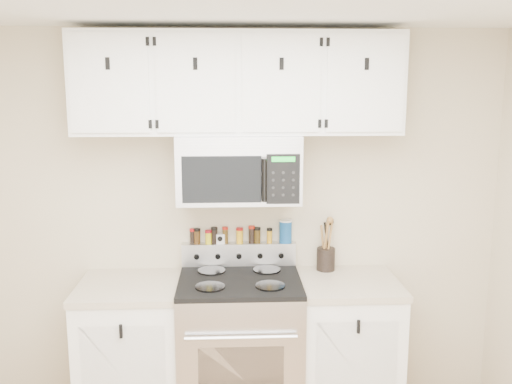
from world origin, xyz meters
TOP-DOWN VIEW (x-y plane):
  - back_wall at (0.00, 1.75)m, footprint 3.50×0.01m
  - range at (0.00, 1.43)m, footprint 0.76×0.65m
  - base_cabinet_left at (-0.69, 1.45)m, footprint 0.64×0.62m
  - base_cabinet_right at (0.69, 1.45)m, footprint 0.64×0.62m
  - microwave at (0.00, 1.55)m, footprint 0.76×0.44m
  - upper_cabinets at (-0.00, 1.58)m, footprint 2.00×0.35m
  - utensil_crock at (0.58, 1.66)m, footprint 0.12×0.12m
  - kitchen_timer at (-0.13, 1.71)m, footprint 0.06×0.06m
  - salt_canister at (0.31, 1.71)m, footprint 0.09×0.09m
  - spice_jar_0 at (-0.31, 1.71)m, footprint 0.04×0.04m
  - spice_jar_1 at (-0.28, 1.71)m, footprint 0.05×0.05m
  - spice_jar_2 at (-0.20, 1.71)m, footprint 0.05×0.05m
  - spice_jar_3 at (-0.16, 1.71)m, footprint 0.04×0.04m
  - spice_jar_4 at (-0.09, 1.71)m, footprint 0.04×0.04m
  - spice_jar_5 at (0.01, 1.71)m, footprint 0.05×0.05m
  - spice_jar_6 at (0.09, 1.71)m, footprint 0.04×0.04m
  - spice_jar_7 at (0.12, 1.71)m, footprint 0.05×0.05m
  - spice_jar_8 at (0.21, 1.71)m, footprint 0.04×0.04m

SIDE VIEW (x-z plane):
  - base_cabinet_left at x=-0.69m, z-range 0.00..0.92m
  - base_cabinet_right at x=0.69m, z-range 0.00..0.92m
  - range at x=0.00m, z-range -0.06..1.04m
  - utensil_crock at x=0.58m, z-range 0.83..1.19m
  - kitchen_timer at x=-0.13m, z-range 1.10..1.17m
  - spice_jar_2 at x=-0.20m, z-range 1.10..1.19m
  - spice_jar_8 at x=0.21m, z-range 1.10..1.20m
  - spice_jar_0 at x=-0.31m, z-range 1.10..1.20m
  - spice_jar_1 at x=-0.28m, z-range 1.10..1.20m
  - spice_jar_5 at x=0.01m, z-range 1.10..1.21m
  - spice_jar_7 at x=0.12m, z-range 1.10..1.21m
  - spice_jar_3 at x=-0.16m, z-range 1.10..1.21m
  - spice_jar_4 at x=-0.09m, z-range 1.10..1.21m
  - spice_jar_6 at x=0.09m, z-range 1.10..1.22m
  - salt_canister at x=0.31m, z-range 1.10..1.26m
  - back_wall at x=0.00m, z-range 0.00..2.50m
  - microwave at x=0.00m, z-range 1.42..1.84m
  - upper_cabinets at x=0.00m, z-range 1.84..2.46m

